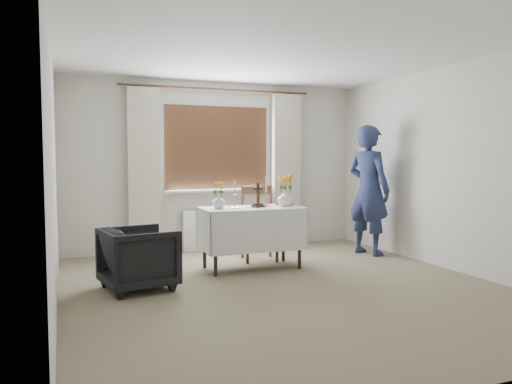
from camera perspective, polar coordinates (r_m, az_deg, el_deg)
ground at (r=5.37m, az=3.47°, el=-10.89°), size 5.00×5.00×0.00m
altar_table at (r=6.20m, az=-0.49°, el=-5.27°), size 1.24×0.64×0.76m
wooden_chair at (r=6.69m, az=0.38°, el=-3.59°), size 0.53×0.53×0.99m
armchair at (r=5.39m, az=-13.25°, el=-7.37°), size 0.84×0.82×0.66m
person at (r=7.23m, az=12.76°, el=0.22°), size 0.62×0.77×1.83m
radiator at (r=7.54m, az=-4.28°, el=-4.25°), size 1.10×0.10×0.60m
wooden_cross at (r=6.16m, az=0.23°, el=-0.32°), size 0.17×0.15×0.31m
candlestick_left at (r=6.05m, az=-2.45°, el=-0.23°), size 0.12×0.12×0.34m
candlestick_right at (r=6.23m, az=1.19°, el=0.10°), size 0.13×0.13×0.39m
flower_vase_left at (r=6.04m, az=-4.27°, el=-1.08°), size 0.22×0.22×0.17m
flower_vase_right at (r=6.28m, az=3.38°, el=-0.70°), size 0.21×0.21×0.21m
wicker_basket at (r=6.45m, az=3.25°, el=-1.13°), size 0.25×0.25×0.08m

